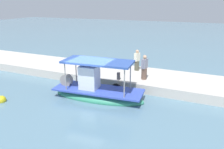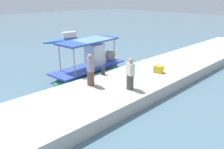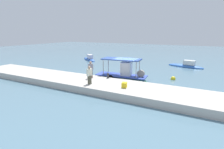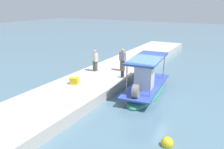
% 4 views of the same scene
% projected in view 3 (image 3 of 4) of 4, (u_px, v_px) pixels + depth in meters
% --- Properties ---
extents(ground_plane, '(120.00, 120.00, 0.00)m').
position_uv_depth(ground_plane, '(126.00, 80.00, 20.35)').
color(ground_plane, slate).
extents(dock_quay, '(36.00, 4.18, 0.65)m').
position_uv_depth(dock_quay, '(108.00, 87.00, 16.69)').
color(dock_quay, beige).
rests_on(dock_quay, ground_plane).
extents(main_fishing_boat, '(6.11, 2.44, 2.82)m').
position_uv_depth(main_fishing_boat, '(122.00, 76.00, 20.09)').
color(main_fishing_boat, '#379370').
rests_on(main_fishing_boat, ground_plane).
extents(fisherman_near_bollard, '(0.48, 0.55, 1.75)m').
position_uv_depth(fisherman_near_bollard, '(91.00, 70.00, 18.42)').
color(fisherman_near_bollard, brown).
rests_on(fisherman_near_bollard, dock_quay).
extents(fisherman_by_crate, '(0.48, 0.54, 1.67)m').
position_uv_depth(fisherman_by_crate, '(89.00, 76.00, 16.31)').
color(fisherman_by_crate, '#4F4E3E').
rests_on(fisherman_by_crate, dock_quay).
extents(mooring_bollard, '(0.24, 0.24, 0.52)m').
position_uv_depth(mooring_bollard, '(108.00, 76.00, 18.49)').
color(mooring_bollard, '#2D2D33').
rests_on(mooring_bollard, dock_quay).
extents(cargo_crate, '(0.56, 0.63, 0.44)m').
position_uv_depth(cargo_crate, '(124.00, 85.00, 15.36)').
color(cargo_crate, yellow).
rests_on(cargo_crate, dock_quay).
extents(marker_buoy, '(0.55, 0.55, 0.55)m').
position_uv_depth(marker_buoy, '(173.00, 79.00, 20.39)').
color(marker_buoy, yellow).
rests_on(marker_buoy, ground_plane).
extents(moored_boat_near, '(4.95, 4.18, 1.35)m').
position_uv_depth(moored_boat_near, '(89.00, 59.00, 34.63)').
color(moored_boat_near, '#3C69C2').
rests_on(moored_boat_near, ground_plane).
extents(moored_boat_mid, '(5.66, 2.76, 1.33)m').
position_uv_depth(moored_boat_mid, '(186.00, 66.00, 27.72)').
color(moored_boat_mid, blue).
rests_on(moored_boat_mid, ground_plane).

